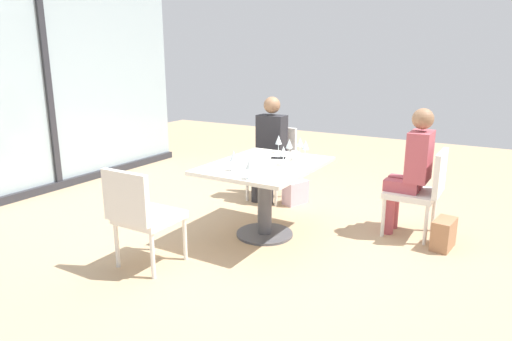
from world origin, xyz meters
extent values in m
plane|color=tan|center=(0.00, 0.00, 0.00)|extent=(12.00, 12.00, 0.00)
cube|color=#A4B7BC|center=(0.00, 3.20, 1.35)|extent=(4.44, 0.03, 2.70)
cube|color=#2D2D33|center=(0.00, 3.17, 1.35)|extent=(0.08, 0.06, 2.70)
cube|color=#2D2D33|center=(0.00, 3.17, 0.05)|extent=(4.44, 0.10, 0.10)
cube|color=silver|center=(0.00, 0.00, 0.71)|extent=(1.24, 0.95, 0.04)
cylinder|color=#4C4C51|center=(0.00, 0.00, 0.35)|extent=(0.14, 0.14, 0.69)
cylinder|color=#4C4C51|center=(0.00, 0.00, 0.01)|extent=(0.56, 0.56, 0.02)
cube|color=silver|center=(0.76, -1.22, 0.42)|extent=(0.46, 0.46, 0.06)
cube|color=silver|center=(0.76, -1.47, 0.66)|extent=(0.46, 0.05, 0.42)
cylinder|color=silver|center=(0.96, -1.02, 0.20)|extent=(0.04, 0.04, 0.39)
cylinder|color=silver|center=(0.56, -1.02, 0.20)|extent=(0.04, 0.04, 0.39)
cylinder|color=silver|center=(0.96, -1.42, 0.20)|extent=(0.04, 0.04, 0.39)
cylinder|color=silver|center=(0.56, -1.42, 0.20)|extent=(0.04, 0.04, 0.39)
cube|color=silver|center=(1.04, 0.52, 0.42)|extent=(0.46, 0.46, 0.06)
cube|color=silver|center=(1.29, 0.52, 0.66)|extent=(0.05, 0.46, 0.42)
cylinder|color=silver|center=(0.84, 0.72, 0.20)|extent=(0.04, 0.04, 0.39)
cylinder|color=silver|center=(0.84, 0.32, 0.20)|extent=(0.04, 0.04, 0.39)
cylinder|color=silver|center=(1.24, 0.72, 0.20)|extent=(0.04, 0.04, 0.39)
cylinder|color=silver|center=(1.24, 0.32, 0.20)|extent=(0.04, 0.04, 0.39)
cube|color=silver|center=(-1.04, 0.52, 0.42)|extent=(0.46, 0.46, 0.06)
cube|color=silver|center=(-1.29, 0.52, 0.66)|extent=(0.05, 0.46, 0.42)
cylinder|color=silver|center=(-0.84, 0.32, 0.20)|extent=(0.04, 0.04, 0.39)
cylinder|color=silver|center=(-0.84, 0.72, 0.20)|extent=(0.04, 0.04, 0.39)
cylinder|color=silver|center=(-1.24, 0.32, 0.20)|extent=(0.04, 0.04, 0.39)
cylinder|color=silver|center=(-1.24, 0.72, 0.20)|extent=(0.04, 0.04, 0.39)
cylinder|color=#B24C56|center=(0.85, -1.04, 0.23)|extent=(0.11, 0.11, 0.45)
cube|color=#B24C56|center=(0.85, -1.14, 0.51)|extent=(0.13, 0.32, 0.11)
cylinder|color=#B24C56|center=(0.67, -1.04, 0.23)|extent=(0.11, 0.11, 0.45)
cube|color=#B24C56|center=(0.67, -1.14, 0.51)|extent=(0.13, 0.32, 0.11)
cube|color=#B24C56|center=(0.76, -1.27, 0.80)|extent=(0.34, 0.20, 0.48)
sphere|color=#936B4C|center=(0.76, -1.27, 1.16)|extent=(0.20, 0.20, 0.20)
cylinder|color=#28282D|center=(0.86, 0.61, 0.23)|extent=(0.11, 0.11, 0.45)
cube|color=#28282D|center=(0.96, 0.61, 0.51)|extent=(0.32, 0.13, 0.11)
cylinder|color=#28282D|center=(0.86, 0.43, 0.23)|extent=(0.11, 0.11, 0.45)
cube|color=#28282D|center=(0.96, 0.43, 0.51)|extent=(0.32, 0.13, 0.11)
cube|color=#28282D|center=(1.09, 0.52, 0.80)|extent=(0.20, 0.34, 0.48)
sphere|color=#936B4C|center=(1.09, 0.52, 1.16)|extent=(0.20, 0.20, 0.20)
cylinder|color=silver|center=(0.04, -0.18, 0.73)|extent=(0.06, 0.06, 0.00)
cylinder|color=silver|center=(0.04, -0.18, 0.78)|extent=(0.01, 0.01, 0.08)
cone|color=silver|center=(0.04, -0.18, 0.87)|extent=(0.07, 0.07, 0.09)
cylinder|color=silver|center=(-0.54, -0.16, 0.73)|extent=(0.06, 0.06, 0.00)
cylinder|color=silver|center=(-0.54, -0.16, 0.78)|extent=(0.01, 0.01, 0.08)
cone|color=silver|center=(-0.54, -0.16, 0.87)|extent=(0.07, 0.07, 0.09)
cylinder|color=silver|center=(0.42, -0.23, 0.73)|extent=(0.06, 0.06, 0.00)
cylinder|color=silver|center=(0.42, -0.23, 0.78)|extent=(0.01, 0.01, 0.08)
cone|color=silver|center=(0.42, -0.23, 0.87)|extent=(0.07, 0.07, 0.09)
cylinder|color=silver|center=(-0.37, 0.11, 0.73)|extent=(0.06, 0.06, 0.00)
cylinder|color=silver|center=(-0.37, 0.11, 0.78)|extent=(0.01, 0.01, 0.08)
cone|color=silver|center=(-0.37, 0.11, 0.87)|extent=(0.07, 0.07, 0.09)
cylinder|color=silver|center=(0.53, 0.13, 0.73)|extent=(0.06, 0.06, 0.00)
cylinder|color=silver|center=(0.53, 0.13, 0.78)|extent=(0.01, 0.01, 0.08)
cone|color=silver|center=(0.53, 0.13, 0.87)|extent=(0.07, 0.07, 0.09)
cylinder|color=silver|center=(0.39, -0.06, 0.73)|extent=(0.06, 0.06, 0.00)
cylinder|color=silver|center=(0.39, -0.06, 0.78)|extent=(0.01, 0.01, 0.08)
cone|color=silver|center=(0.39, -0.06, 0.87)|extent=(0.07, 0.07, 0.09)
cylinder|color=silver|center=(0.53, -0.12, 0.73)|extent=(0.06, 0.06, 0.00)
cylinder|color=silver|center=(0.53, -0.12, 0.78)|extent=(0.01, 0.01, 0.08)
cone|color=silver|center=(0.53, -0.12, 0.87)|extent=(0.07, 0.07, 0.09)
cylinder|color=white|center=(0.28, -0.18, 0.78)|extent=(0.08, 0.08, 0.09)
cube|color=black|center=(0.27, 0.00, 0.73)|extent=(0.12, 0.16, 0.01)
cube|color=#A3704C|center=(0.57, -1.58, 0.14)|extent=(0.32, 0.19, 0.28)
cube|color=beige|center=(1.04, 0.16, 0.14)|extent=(0.34, 0.25, 0.28)
camera|label=1|loc=(-3.65, -2.06, 1.74)|focal=31.60mm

